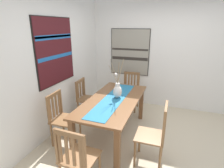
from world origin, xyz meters
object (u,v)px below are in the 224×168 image
chair_4 (130,90)px  painting_on_side_wall (130,52)px  chair_3 (77,158)px  dining_table (113,105)px  chair_0 (86,98)px  chair_1 (62,117)px  painting_on_back_wall (55,51)px  centerpiece_vase (117,91)px  chair_2 (154,134)px

chair_4 → painting_on_side_wall: bearing=19.6°
chair_3 → chair_4: size_ratio=1.02×
dining_table → chair_0: chair_0 is taller
chair_1 → painting_on_back_wall: bearing=38.3°
dining_table → chair_0: (0.48, 0.81, -0.17)m
chair_4 → chair_3: bearing=-179.8°
chair_3 → painting_on_side_wall: bearing=3.0°
chair_1 → painting_on_back_wall: painting_on_back_wall is taller
centerpiece_vase → painting_on_back_wall: (-0.13, 1.18, 0.67)m
chair_1 → painting_on_side_wall: 2.46m
chair_0 → chair_4: chair_4 is taller
centerpiece_vase → chair_2: 1.02m
chair_1 → painting_on_side_wall: size_ratio=0.80×
chair_2 → painting_on_side_wall: bearing=24.0°
chair_1 → chair_3: bearing=-135.9°
dining_table → chair_3: (-1.28, 0.01, -0.16)m
chair_3 → chair_4: bearing=0.2°
chair_3 → painting_on_side_wall: 3.14m
chair_1 → chair_2: bearing=-89.2°
chair_0 → painting_on_back_wall: (-0.52, 0.32, 1.09)m
chair_4 → painting_on_side_wall: size_ratio=0.78×
chair_2 → painting_on_back_wall: painting_on_back_wall is taller
centerpiece_vase → chair_0: (0.39, 0.86, -0.43)m
centerpiece_vase → chair_1: (-0.57, 0.82, -0.41)m
dining_table → chair_1: size_ratio=1.98×
centerpiece_vase → chair_0: bearing=65.3°
centerpiece_vase → dining_table: bearing=151.3°
chair_3 → painting_on_side_wall: size_ratio=0.80×
centerpiece_vase → chair_2: (-0.55, -0.76, -0.39)m
chair_3 → chair_4: (2.59, 0.01, -0.00)m
chair_1 → chair_4: 1.95m
painting_on_back_wall → dining_table: bearing=-88.0°
dining_table → painting_on_side_wall: 1.88m
chair_0 → chair_1: chair_1 is taller
chair_0 → painting_on_back_wall: size_ratio=0.74×
dining_table → chair_4: chair_4 is taller
centerpiece_vase → painting_on_back_wall: 1.36m
centerpiece_vase → chair_1: 1.08m
painting_on_back_wall → chair_3: bearing=-137.9°
chair_2 → chair_3: chair_2 is taller
dining_table → chair_3: 1.29m
centerpiece_vase → chair_0: centerpiece_vase is taller
dining_table → centerpiece_vase: (0.09, -0.05, 0.25)m
chair_4 → painting_on_side_wall: 0.98m
centerpiece_vase → chair_4: size_ratio=0.80×
painting_on_back_wall → chair_0: bearing=-31.4°
painting_on_back_wall → painting_on_side_wall: size_ratio=1.04×
dining_table → painting_on_back_wall: size_ratio=1.52×
painting_on_back_wall → painting_on_side_wall: painting_on_back_wall is taller
chair_2 → chair_4: 1.96m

